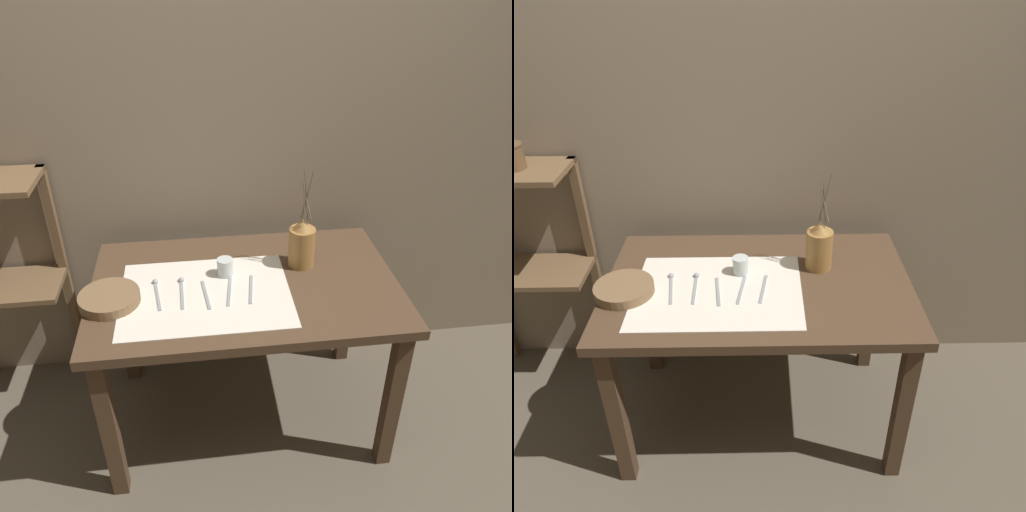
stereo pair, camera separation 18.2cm
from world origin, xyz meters
TOP-DOWN VIEW (x-y plane):
  - ground_plane at (0.00, 0.00)m, footprint 12.00×12.00m
  - stone_wall_back at (0.00, 0.50)m, footprint 7.00×0.06m
  - wooden_table at (0.00, 0.00)m, footprint 1.23×0.78m
  - linen_cloth at (-0.16, -0.06)m, footprint 0.66×0.50m
  - pitcher_with_flowers at (0.25, 0.10)m, footprint 0.11×0.11m
  - wooden_bowl at (-0.52, -0.07)m, footprint 0.23×0.23m
  - glass_tumbler_near at (-0.07, 0.06)m, footprint 0.07×0.07m
  - spoon_inner at (-0.35, -0.00)m, footprint 0.04×0.20m
  - spoon_outer at (-0.25, -0.00)m, footprint 0.02×0.20m
  - fork_outer at (-0.16, -0.07)m, footprint 0.03×0.19m
  - knife_center at (-0.07, -0.06)m, footprint 0.04×0.19m
  - fork_inner at (0.02, -0.06)m, footprint 0.04×0.19m

SIDE VIEW (x-z plane):
  - ground_plane at x=0.00m, z-range 0.00..0.00m
  - wooden_table at x=0.00m, z-range 0.28..1.04m
  - linen_cloth at x=-0.16m, z-range 0.76..0.76m
  - fork_outer at x=-0.16m, z-range 0.76..0.77m
  - knife_center at x=-0.07m, z-range 0.76..0.77m
  - fork_inner at x=0.02m, z-range 0.76..0.77m
  - spoon_inner at x=-0.35m, z-range 0.76..0.78m
  - spoon_outer at x=-0.25m, z-range 0.76..0.78m
  - wooden_bowl at x=-0.52m, z-range 0.76..0.80m
  - glass_tumbler_near at x=-0.07m, z-range 0.76..0.84m
  - pitcher_with_flowers at x=0.25m, z-range 0.65..1.07m
  - stone_wall_back at x=0.00m, z-range 0.00..2.40m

